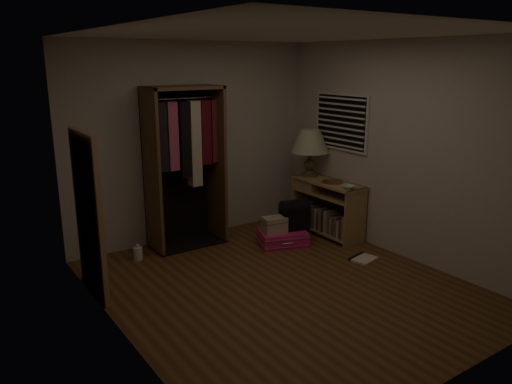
# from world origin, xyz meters

# --- Properties ---
(ground) EXTENTS (4.00, 4.00, 0.00)m
(ground) POSITION_xyz_m (0.00, 0.00, 0.00)
(ground) COLOR #533317
(ground) RESTS_ON ground
(room_walls) EXTENTS (3.52, 4.02, 2.60)m
(room_walls) POSITION_xyz_m (0.08, 0.04, 1.50)
(room_walls) COLOR beige
(room_walls) RESTS_ON ground
(console_bookshelf) EXTENTS (0.42, 1.12, 0.75)m
(console_bookshelf) POSITION_xyz_m (1.54, 1.04, 0.39)
(console_bookshelf) COLOR #A58150
(console_bookshelf) RESTS_ON ground
(open_wardrobe) EXTENTS (0.98, 0.50, 2.05)m
(open_wardrobe) POSITION_xyz_m (-0.22, 1.77, 1.21)
(open_wardrobe) COLOR brown
(open_wardrobe) RESTS_ON ground
(floor_mirror) EXTENTS (0.06, 0.80, 1.70)m
(floor_mirror) POSITION_xyz_m (-1.70, 1.00, 0.85)
(floor_mirror) COLOR #AF7C55
(floor_mirror) RESTS_ON ground
(pink_suitcase) EXTENTS (0.73, 0.63, 0.19)m
(pink_suitcase) POSITION_xyz_m (0.77, 1.01, 0.09)
(pink_suitcase) COLOR #D5196F
(pink_suitcase) RESTS_ON ground
(train_case) EXTENTS (0.34, 0.26, 0.22)m
(train_case) POSITION_xyz_m (0.65, 1.03, 0.29)
(train_case) COLOR tan
(train_case) RESTS_ON pink_suitcase
(black_bag) EXTENTS (0.41, 0.32, 0.39)m
(black_bag) POSITION_xyz_m (0.95, 1.00, 0.39)
(black_bag) COLOR black
(black_bag) RESTS_ON pink_suitcase
(table_lamp) EXTENTS (0.63, 0.63, 0.67)m
(table_lamp) POSITION_xyz_m (1.54, 1.41, 1.24)
(table_lamp) COLOR #474F26
(table_lamp) RESTS_ON console_bookshelf
(brass_tray) EXTENTS (0.36, 0.36, 0.02)m
(brass_tray) POSITION_xyz_m (1.54, 0.93, 0.76)
(brass_tray) COLOR olive
(brass_tray) RESTS_ON console_bookshelf
(ceramic_bowl) EXTENTS (0.22, 0.22, 0.04)m
(ceramic_bowl) POSITION_xyz_m (1.49, 0.57, 0.77)
(ceramic_bowl) COLOR #ADD0B3
(ceramic_bowl) RESTS_ON console_bookshelf
(white_jug) EXTENTS (0.12, 0.12, 0.19)m
(white_jug) POSITION_xyz_m (-1.00, 1.60, 0.08)
(white_jug) COLOR white
(white_jug) RESTS_ON ground
(floor_book) EXTENTS (0.35, 0.30, 0.03)m
(floor_book) POSITION_xyz_m (1.26, 0.05, 0.01)
(floor_book) COLOR #EFE2C9
(floor_book) RESTS_ON ground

